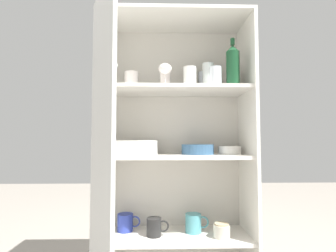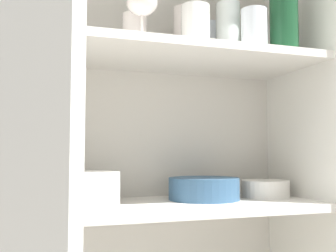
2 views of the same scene
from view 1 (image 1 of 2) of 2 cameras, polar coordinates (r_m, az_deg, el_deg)
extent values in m
cube|color=silver|center=(1.66, 1.33, -5.78)|extent=(0.85, 0.02, 1.54)
cube|color=white|center=(1.53, -14.15, -5.88)|extent=(0.02, 0.34, 1.54)
cube|color=white|center=(1.58, 16.99, -5.76)|extent=(0.02, 0.34, 1.54)
cube|color=white|center=(1.66, 1.60, 21.96)|extent=(0.85, 0.34, 0.02)
cube|color=silver|center=(1.59, 1.68, -22.81)|extent=(0.81, 0.31, 0.02)
cube|color=silver|center=(1.50, 1.65, -6.65)|extent=(0.81, 0.31, 0.02)
cube|color=silver|center=(1.53, 1.62, 7.72)|extent=(0.81, 0.31, 0.02)
cube|color=silver|center=(1.16, -14.34, -6.69)|extent=(0.19, 0.39, 1.54)
cylinder|color=white|center=(1.47, 10.30, 10.63)|extent=(0.06, 0.06, 0.10)
cylinder|color=silver|center=(1.58, -8.00, 9.69)|extent=(0.08, 0.08, 0.10)
cylinder|color=white|center=(1.50, 4.78, 10.52)|extent=(0.07, 0.07, 0.11)
cylinder|color=silver|center=(1.57, -0.60, 9.70)|extent=(0.06, 0.06, 0.10)
cylinder|color=silver|center=(1.62, 14.18, 9.47)|extent=(0.07, 0.07, 0.11)
cylinder|color=white|center=(1.56, 8.75, 10.66)|extent=(0.07, 0.07, 0.15)
cylinder|color=silver|center=(1.60, 4.80, 10.21)|extent=(0.07, 0.07, 0.14)
cylinder|color=white|center=(1.63, 7.80, 9.48)|extent=(0.07, 0.07, 0.12)
cylinder|color=white|center=(1.47, -12.24, 8.78)|extent=(0.06, 0.06, 0.01)
cylinder|color=white|center=(1.48, -12.22, 10.36)|extent=(0.01, 0.01, 0.08)
ellipsoid|color=white|center=(1.49, -12.19, 12.80)|extent=(0.07, 0.07, 0.05)
cylinder|color=silver|center=(1.48, -0.63, 8.59)|extent=(0.06, 0.06, 0.01)
cylinder|color=silver|center=(1.49, -0.62, 9.98)|extent=(0.01, 0.01, 0.07)
ellipsoid|color=silver|center=(1.50, -0.62, 12.35)|extent=(0.07, 0.07, 0.06)
cylinder|color=#194728|center=(1.52, 13.95, 11.97)|extent=(0.07, 0.07, 0.19)
cone|color=#194728|center=(1.56, 13.88, 16.06)|extent=(0.07, 0.07, 0.04)
cylinder|color=#194728|center=(1.57, 13.86, 17.35)|extent=(0.02, 0.02, 0.04)
cylinder|color=silver|center=(1.51, -7.20, -6.06)|extent=(0.26, 0.26, 0.01)
cylinder|color=silver|center=(1.50, -7.20, -5.72)|extent=(0.26, 0.26, 0.01)
cylinder|color=silver|center=(1.50, -7.20, -5.37)|extent=(0.26, 0.26, 0.01)
cylinder|color=silver|center=(1.50, -7.19, -5.03)|extent=(0.26, 0.26, 0.01)
cylinder|color=silver|center=(1.50, -7.19, -4.69)|extent=(0.26, 0.26, 0.01)
cylinder|color=silver|center=(1.50, -7.19, -4.35)|extent=(0.26, 0.26, 0.01)
cylinder|color=silver|center=(1.50, -7.19, -4.00)|extent=(0.26, 0.26, 0.01)
cylinder|color=silver|center=(1.50, -7.18, -3.66)|extent=(0.26, 0.26, 0.01)
cylinder|color=silver|center=(1.50, -7.18, -3.32)|extent=(0.26, 0.26, 0.01)
cylinder|color=#33567A|center=(1.54, 6.48, -5.09)|extent=(0.19, 0.19, 0.06)
torus|color=#33567A|center=(1.54, 6.47, -4.15)|extent=(0.18, 0.18, 0.01)
cylinder|color=silver|center=(1.58, 13.26, -5.17)|extent=(0.13, 0.13, 0.05)
torus|color=silver|center=(1.58, 13.25, -4.45)|extent=(0.13, 0.13, 0.01)
cylinder|color=black|center=(1.54, -3.07, -21.11)|extent=(0.08, 0.08, 0.10)
torus|color=black|center=(1.54, -1.07, -20.95)|extent=(0.06, 0.01, 0.06)
cylinder|color=teal|center=(1.60, 5.53, -20.31)|extent=(0.09, 0.09, 0.10)
torus|color=teal|center=(1.60, 7.62, -20.04)|extent=(0.07, 0.01, 0.07)
cylinder|color=#283893|center=(1.63, -9.30, -20.03)|extent=(0.09, 0.09, 0.10)
torus|color=#283893|center=(1.62, -7.25, -19.94)|extent=(0.06, 0.01, 0.06)
cylinder|color=beige|center=(1.55, 11.60, -21.53)|extent=(0.09, 0.09, 0.07)
cylinder|color=tan|center=(1.54, 11.58, -20.19)|extent=(0.08, 0.08, 0.01)
camera|label=2|loc=(0.59, -21.56, 1.40)|focal=42.00mm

